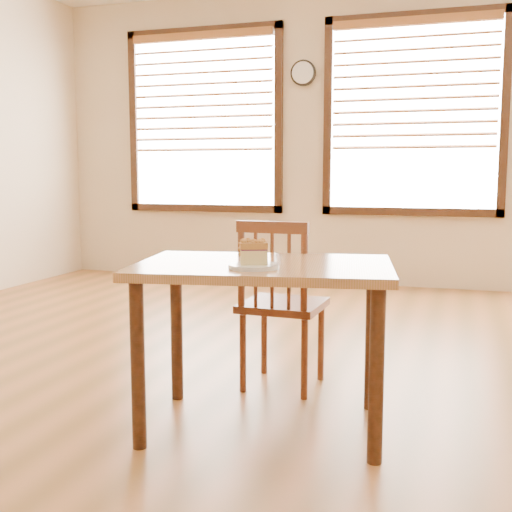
{
  "coord_description": "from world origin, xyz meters",
  "views": [
    {
      "loc": [
        0.78,
        -2.56,
        1.14
      ],
      "look_at": [
        -0.03,
        -0.03,
        0.8
      ],
      "focal_mm": 45.0,
      "sensor_mm": 36.0,
      "label": 1
    }
  ],
  "objects_px": {
    "wall_clock": "(303,73)",
    "cafe_table_main": "(264,287)",
    "cake_slice": "(253,251)",
    "plate": "(254,266)",
    "cafe_chair_main": "(281,303)"
  },
  "relations": [
    {
      "from": "cafe_table_main",
      "to": "cafe_chair_main",
      "type": "height_order",
      "value": "cafe_chair_main"
    },
    {
      "from": "cafe_chair_main",
      "to": "cake_slice",
      "type": "distance_m",
      "value": 0.79
    },
    {
      "from": "plate",
      "to": "cake_slice",
      "type": "xyz_separation_m",
      "value": [
        -0.0,
        -0.0,
        0.06
      ]
    },
    {
      "from": "wall_clock",
      "to": "cake_slice",
      "type": "relative_size",
      "value": 1.9
    },
    {
      "from": "plate",
      "to": "cafe_table_main",
      "type": "bearing_deg",
      "value": 91.74
    },
    {
      "from": "cake_slice",
      "to": "wall_clock",
      "type": "bearing_deg",
      "value": 79.79
    },
    {
      "from": "cafe_table_main",
      "to": "plate",
      "type": "xyz_separation_m",
      "value": [
        0.0,
        -0.16,
        0.12
      ]
    },
    {
      "from": "cafe_table_main",
      "to": "wall_clock",
      "type": "bearing_deg",
      "value": 91.86
    },
    {
      "from": "wall_clock",
      "to": "cafe_table_main",
      "type": "distance_m",
      "value": 4.21
    },
    {
      "from": "plate",
      "to": "cake_slice",
      "type": "relative_size",
      "value": 1.54
    },
    {
      "from": "cafe_table_main",
      "to": "cake_slice",
      "type": "bearing_deg",
      "value": -98.06
    },
    {
      "from": "cafe_table_main",
      "to": "cake_slice",
      "type": "height_order",
      "value": "cake_slice"
    },
    {
      "from": "wall_clock",
      "to": "cake_slice",
      "type": "distance_m",
      "value": 4.3
    },
    {
      "from": "wall_clock",
      "to": "cake_slice",
      "type": "bearing_deg",
      "value": -79.11
    },
    {
      "from": "plate",
      "to": "cake_slice",
      "type": "distance_m",
      "value": 0.06
    }
  ]
}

